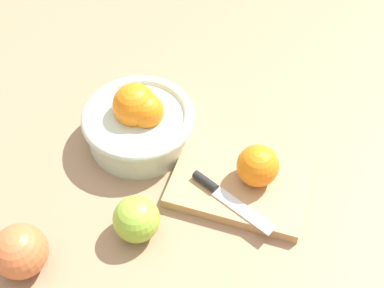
{
  "coord_description": "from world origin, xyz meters",
  "views": [
    {
      "loc": [
        0.2,
        -0.37,
        0.7
      ],
      "look_at": [
        -0.02,
        0.12,
        0.04
      ],
      "focal_mm": 47.7,
      "sensor_mm": 36.0,
      "label": 1
    }
  ],
  "objects": [
    {
      "name": "ground_plane",
      "position": [
        0.0,
        0.0,
        0.0
      ],
      "size": [
        2.4,
        2.4,
        0.0
      ],
      "primitive_type": "plane",
      "color": "#997556"
    },
    {
      "name": "cutting_board",
      "position": [
        0.07,
        0.09,
        0.01
      ],
      "size": [
        0.23,
        0.17,
        0.02
      ],
      "primitive_type": "cube",
      "rotation": [
        0.0,
        0.0,
        0.11
      ],
      "color": "tan",
      "rests_on": "ground_plane"
    },
    {
      "name": "apple_front_left",
      "position": [
        -0.04,
        -0.04,
        0.04
      ],
      "size": [
        0.07,
        0.07,
        0.07
      ],
      "primitive_type": "sphere",
      "color": "#8EB738",
      "rests_on": "ground_plane"
    },
    {
      "name": "apple_front_left_2",
      "position": [
        -0.17,
        -0.16,
        0.04
      ],
      "size": [
        0.08,
        0.08,
        0.08
      ],
      "primitive_type": "sphere",
      "color": "#CC6638",
      "rests_on": "ground_plane"
    },
    {
      "name": "knife",
      "position": [
        0.06,
        0.06,
        0.03
      ],
      "size": [
        0.15,
        0.06,
        0.01
      ],
      "color": "silver",
      "rests_on": "cutting_board"
    },
    {
      "name": "orange_on_board",
      "position": [
        0.09,
        0.11,
        0.05
      ],
      "size": [
        0.07,
        0.07,
        0.07
      ],
      "primitive_type": "sphere",
      "color": "orange",
      "rests_on": "cutting_board"
    },
    {
      "name": "bowl",
      "position": [
        -0.12,
        0.12,
        0.04
      ],
      "size": [
        0.19,
        0.19,
        0.11
      ],
      "color": "beige",
      "rests_on": "ground_plane"
    }
  ]
}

